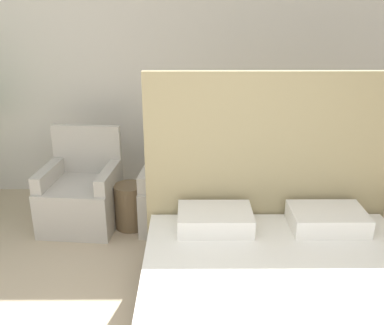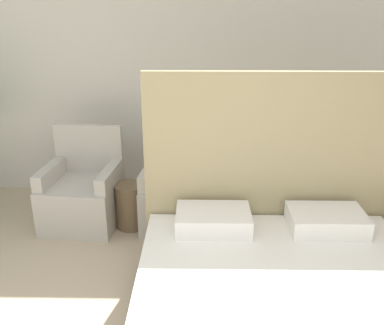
{
  "view_description": "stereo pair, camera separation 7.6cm",
  "coord_description": "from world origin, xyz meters",
  "views": [
    {
      "loc": [
        0.15,
        -0.96,
        2.03
      ],
      "look_at": [
        0.18,
        2.44,
        0.75
      ],
      "focal_mm": 40.0,
      "sensor_mm": 36.0,
      "label": 1
    },
    {
      "loc": [
        0.23,
        -0.96,
        2.03
      ],
      "look_at": [
        0.18,
        2.44,
        0.75
      ],
      "focal_mm": 40.0,
      "sensor_mm": 36.0,
      "label": 2
    }
  ],
  "objects": [
    {
      "name": "side_table",
      "position": [
        -0.41,
        2.68,
        0.22
      ],
      "size": [
        0.28,
        0.28,
        0.43
      ],
      "color": "brown",
      "rests_on": "ground_plane"
    },
    {
      "name": "armchair_near_window_left",
      "position": [
        -0.88,
        2.75,
        0.28
      ],
      "size": [
        0.74,
        0.71,
        0.92
      ],
      "rotation": [
        0.0,
        0.0,
        -0.1
      ],
      "color": "#B7B2A8",
      "rests_on": "ground_plane"
    },
    {
      "name": "bed",
      "position": [
        0.76,
        1.22,
        0.28
      ],
      "size": [
        1.9,
        2.06,
        1.57
      ],
      "color": "#4C4238",
      "rests_on": "ground_plane"
    },
    {
      "name": "armchair_near_window_right",
      "position": [
        0.06,
        2.75,
        0.28
      ],
      "size": [
        0.74,
        0.71,
        0.92
      ],
      "rotation": [
        0.0,
        0.0,
        -0.1
      ],
      "color": "#B7B2A8",
      "rests_on": "ground_plane"
    },
    {
      "name": "wall_back",
      "position": [
        0.0,
        3.6,
        1.45
      ],
      "size": [
        10.0,
        0.06,
        2.9
      ],
      "color": "silver",
      "rests_on": "ground_plane"
    }
  ]
}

